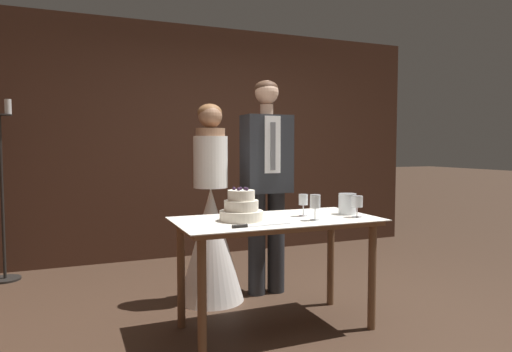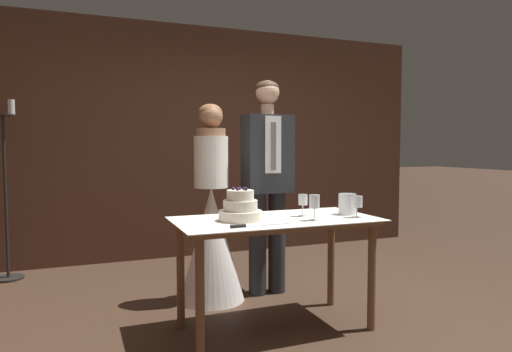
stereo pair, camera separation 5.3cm
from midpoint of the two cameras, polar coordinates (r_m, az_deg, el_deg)
name	(u,v)px [view 2 (the right image)]	position (r m, az deg, el deg)	size (l,w,h in m)	color
ground_plane	(304,323)	(3.48, 6.41, -17.83)	(40.00, 40.00, 0.00)	#422D21
wall_back	(212,142)	(5.45, -5.30, 4.26)	(5.42, 0.12, 2.66)	#472B1E
cake_table	(275,232)	(3.20, 2.92, -7.06)	(1.40, 0.72, 0.78)	brown
tiered_cake	(240,208)	(3.08, -1.49, -4.06)	(0.29, 0.29, 0.23)	silver
cake_knife	(249,226)	(2.85, -0.38, -6.22)	(0.41, 0.04, 0.02)	silver
wine_glass_near	(303,201)	(3.29, 6.39, -3.12)	(0.07, 0.07, 0.16)	silver
wine_glass_middle	(314,203)	(3.11, 7.78, -3.36)	(0.07, 0.07, 0.17)	silver
wine_glass_far	(357,203)	(3.29, 12.94, -3.30)	(0.08, 0.08, 0.15)	silver
hurricane_candle	(347,204)	(3.43, 11.77, -3.51)	(0.13, 0.13, 0.15)	silver
bride	(212,229)	(3.81, -5.19, -6.66)	(0.54, 0.54, 1.63)	white
groom	(267,176)	(3.92, 1.81, 0.00)	(0.41, 0.25, 1.84)	#282B30
candle_stand	(5,194)	(4.95, -28.57, -1.96)	(0.28, 0.28, 1.74)	black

